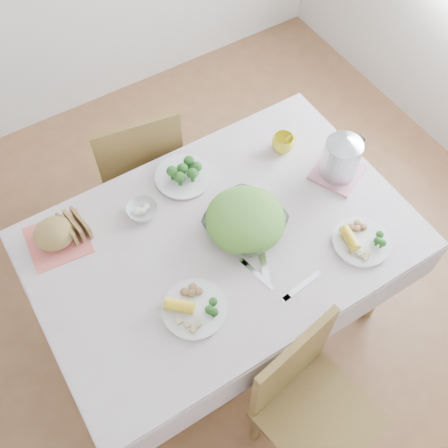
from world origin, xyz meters
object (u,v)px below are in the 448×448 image
chair_near (320,415)px  dinner_plate_right (361,242)px  electric_kettle (342,156)px  salad_bowl (245,224)px  yellow_mug (283,143)px  chair_far (136,162)px  dinner_plate_left (195,309)px  dining_table (223,281)px

chair_near → dinner_plate_right: 0.69m
electric_kettle → salad_bowl: bearing=158.8°
dinner_plate_right → electric_kettle: (0.14, 0.33, 0.11)m
yellow_mug → chair_near: bearing=-116.1°
chair_near → salad_bowl: bearing=71.4°
chair_far → dinner_plate_right: bearing=124.1°
chair_near → dinner_plate_right: size_ratio=3.88×
salad_bowl → electric_kettle: (0.49, 0.02, 0.08)m
salad_bowl → yellow_mug: yellow_mug is taller
salad_bowl → dinner_plate_left: salad_bowl is taller
chair_far → dining_table: bearing=102.7°
chair_near → dinner_plate_right: chair_near is taller
electric_kettle → chair_far: bearing=105.6°
dinner_plate_left → dinner_plate_right: bearing=-8.1°
chair_far → yellow_mug: (0.51, -0.52, 0.34)m
dining_table → salad_bowl: bearing=-6.1°
chair_near → dinner_plate_right: (0.46, 0.41, 0.31)m
dining_table → salad_bowl: salad_bowl is taller
yellow_mug → dining_table: bearing=-151.7°
chair_near → yellow_mug: (0.48, 0.98, 0.34)m
dining_table → chair_near: chair_near is taller
yellow_mug → dinner_plate_left: bearing=-147.2°
dinner_plate_left → yellow_mug: size_ratio=2.42×
yellow_mug → electric_kettle: size_ratio=0.46×
yellow_mug → electric_kettle: electric_kettle is taller
chair_near → yellow_mug: chair_near is taller
chair_far → electric_kettle: bearing=139.3°
chair_far → electric_kettle: electric_kettle is taller
salad_bowl → electric_kettle: bearing=2.9°
dining_table → yellow_mug: bearing=28.3°
dining_table → dinner_plate_left: 0.52m
yellow_mug → electric_kettle: 0.28m
dinner_plate_right → yellow_mug: size_ratio=2.30×
dining_table → electric_kettle: size_ratio=6.47×
dinner_plate_right → yellow_mug: (0.02, 0.57, 0.03)m
dining_table → salad_bowl: 0.44m
chair_far → yellow_mug: chair_far is taller
dining_table → dinner_plate_left: dinner_plate_left is taller
dining_table → chair_far: (-0.04, 0.77, 0.09)m
chair_far → dinner_plate_left: (-0.21, -0.99, 0.31)m
dinner_plate_left → electric_kettle: (0.84, 0.23, 0.11)m
dinner_plate_left → yellow_mug: bearing=32.8°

